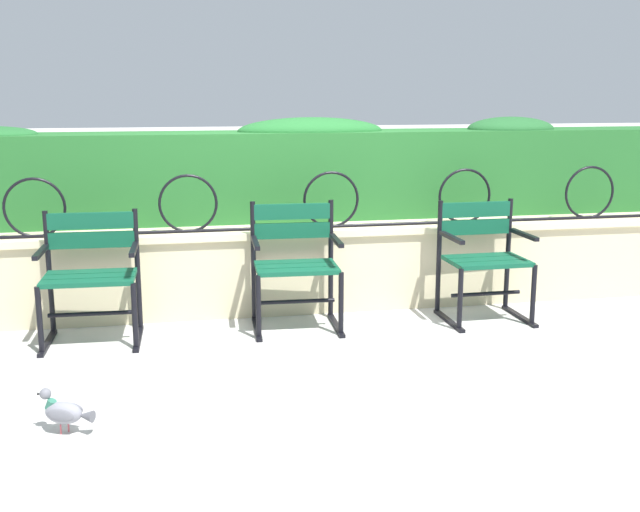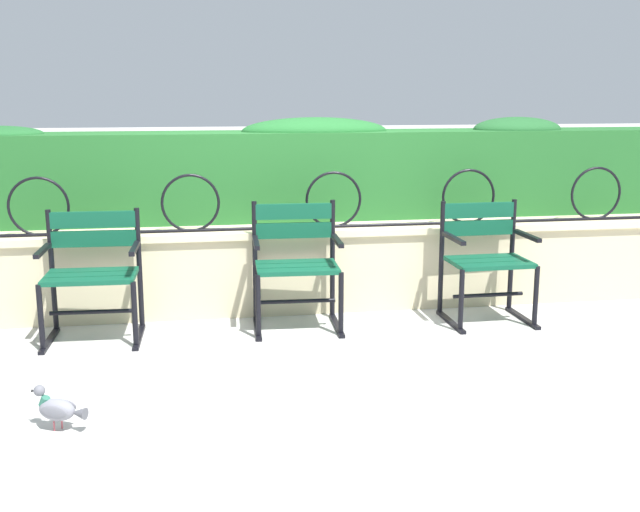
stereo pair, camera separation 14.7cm
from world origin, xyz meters
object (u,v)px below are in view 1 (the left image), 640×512
park_chair_centre (295,261)px  pigeon_near_chairs (64,412)px  park_chair_left (91,272)px  park_chair_right (483,256)px

park_chair_centre → pigeon_near_chairs: bearing=-132.4°
park_chair_centre → pigeon_near_chairs: park_chair_centre is taller
park_chair_centre → pigeon_near_chairs: (-1.39, -1.52, -0.35)m
pigeon_near_chairs → park_chair_left: bearing=89.4°
pigeon_near_chairs → park_chair_right: bearing=28.0°
park_chair_right → pigeon_near_chairs: bearing=-152.0°
park_chair_left → park_chair_centre: park_chair_centre is taller
park_chair_left → park_chair_right: (2.73, -0.02, -0.00)m
park_chair_centre → pigeon_near_chairs: size_ratio=3.12×
park_chair_left → park_chair_centre: (1.37, 0.04, 0.00)m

